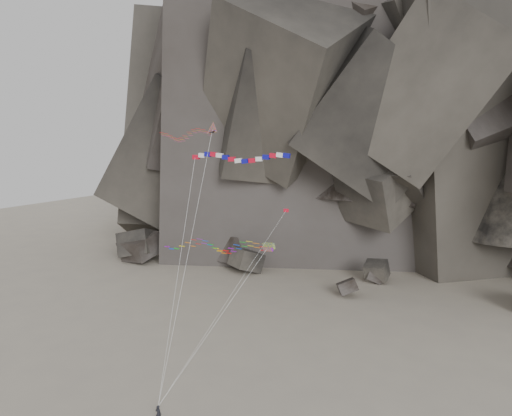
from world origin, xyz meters
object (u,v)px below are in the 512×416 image
at_px(kite_flyer, 158,413).
at_px(pennant_kite, 263,246).
at_px(banner_kite, 239,158).
at_px(parafoil_kite, 211,245).
at_px(delta_kite, 183,135).

bearing_deg(kite_flyer, pennant_kite, -106.17).
distance_m(banner_kite, parafoil_kite, 10.84).
bearing_deg(delta_kite, parafoil_kite, 60.60).
bearing_deg(kite_flyer, delta_kite, -67.50).
bearing_deg(parafoil_kite, kite_flyer, -57.91).
xyz_separation_m(parafoil_kite, pennant_kite, (7.49, -1.50, 0.96)).
distance_m(kite_flyer, banner_kite, 26.93).
height_order(kite_flyer, banner_kite, banner_kite).
distance_m(delta_kite, parafoil_kite, 13.08).
bearing_deg(parafoil_kite, pennant_kite, 5.94).
distance_m(banner_kite, pennant_kite, 10.11).
xyz_separation_m(banner_kite, parafoil_kite, (-3.71, -0.17, -10.18)).
xyz_separation_m(kite_flyer, pennant_kite, (3.38, 14.01, 12.68)).
relative_size(banner_kite, parafoil_kite, 1.38).
bearing_deg(pennant_kite, parafoil_kite, 157.28).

